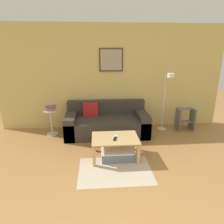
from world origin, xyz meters
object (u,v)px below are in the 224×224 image
side_table (51,120)px  book_stack (51,108)px  remote_control (115,139)px  cell_phone (116,137)px  couch (107,123)px  coffee_table (115,141)px  step_stool (185,119)px  floor_lamp (167,94)px  storage_bin (117,154)px

side_table → book_stack: 0.30m
remote_control → cell_phone: bearing=93.3°
couch → coffee_table: bearing=-85.3°
couch → book_stack: bearing=179.1°
cell_phone → step_stool: size_ratio=0.26×
book_stack → step_stool: bearing=1.0°
book_stack → cell_phone: (1.39, -1.15, -0.26)m
floor_lamp → remote_control: bearing=-138.1°
coffee_table → storage_bin: (0.04, -0.04, -0.24)m
side_table → remote_control: size_ratio=4.05×
side_table → book_stack: size_ratio=2.40×
coffee_table → floor_lamp: 1.85m
storage_bin → cell_phone: size_ratio=4.31×
book_stack → step_stool: book_stack is taller
storage_bin → floor_lamp: bearing=42.3°
storage_bin → book_stack: bearing=139.1°
storage_bin → step_stool: 2.26m
remote_control → floor_lamp: bearing=57.1°
step_stool → side_table: bearing=-178.9°
couch → floor_lamp: bearing=-1.2°
remote_control → cell_phone: (0.02, 0.10, -0.01)m
storage_bin → floor_lamp: floor_lamp is taller
remote_control → side_table: bearing=153.3°
floor_lamp → side_table: 2.79m
step_stool → storage_bin: bearing=-145.4°
storage_bin → step_stool: (1.86, 1.28, 0.20)m
floor_lamp → coffee_table: bearing=-139.5°
remote_control → cell_phone: 0.10m
side_table → step_stool: bearing=1.1°
book_stack → cell_phone: 1.82m
remote_control → cell_phone: size_ratio=1.07×
storage_bin → side_table: (-1.43, 1.22, 0.27)m
storage_bin → cell_phone: bearing=108.7°
side_table → book_stack: bearing=19.8°
couch → cell_phone: couch is taller
couch → step_stool: bearing=2.2°
side_table → cell_phone: (1.41, -1.14, 0.05)m
storage_bin → floor_lamp: (1.29, 1.17, 0.86)m
remote_control → step_stool: size_ratio=0.28×
couch → remote_control: 1.24m
floor_lamp → step_stool: (0.57, 0.11, -0.66)m
storage_bin → side_table: 1.90m
storage_bin → side_table: size_ratio=0.99×
floor_lamp → couch: bearing=178.8°
cell_phone → side_table: bearing=168.7°
coffee_table → storage_bin: coffee_table is taller
book_stack → remote_control: size_ratio=1.69×
storage_bin → coffee_table: bearing=130.5°
couch → side_table: bearing=179.5°
coffee_table → storage_bin: bearing=-49.5°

